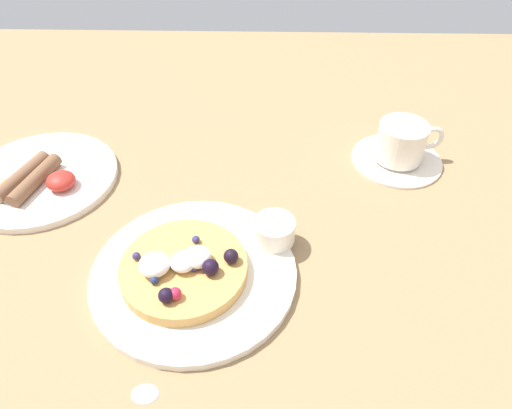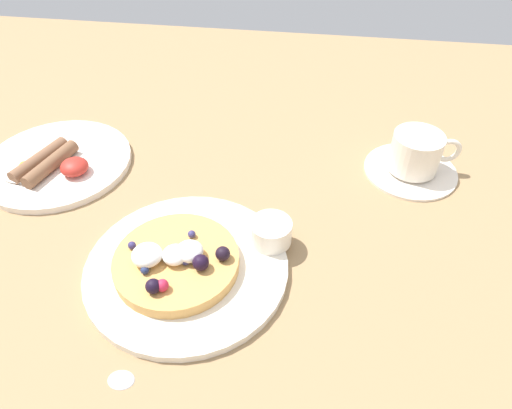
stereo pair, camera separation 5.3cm
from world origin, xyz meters
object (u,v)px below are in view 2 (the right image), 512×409
object	(u,v)px
coffee_saucer	(411,170)
coffee_cup	(417,151)
syrup_ramekin	(271,231)
breakfast_plate	(57,163)
pancake_plate	(187,267)

from	to	relation	value
coffee_saucer	coffee_cup	bearing A→B (deg)	7.43
syrup_ramekin	coffee_cup	xyz separation A→B (cm)	(20.22, 18.85, 1.19)
breakfast_plate	coffee_cup	world-z (taller)	coffee_cup
syrup_ramekin	breakfast_plate	distance (cm)	38.17
pancake_plate	coffee_cup	bearing A→B (deg)	39.02
breakfast_plate	coffee_saucer	distance (cm)	56.41
pancake_plate	syrup_ramekin	size ratio (longest dim) A/B	4.69
pancake_plate	syrup_ramekin	world-z (taller)	syrup_ramekin
syrup_ramekin	coffee_saucer	xyz separation A→B (cm)	(20.05, 18.83, -2.34)
syrup_ramekin	coffee_saucer	distance (cm)	27.61
breakfast_plate	coffee_cup	bearing A→B (deg)	6.45
pancake_plate	syrup_ramekin	xyz separation A→B (cm)	(9.97, 5.62, 2.21)
pancake_plate	breakfast_plate	distance (cm)	31.71
pancake_plate	coffee_saucer	size ratio (longest dim) A/B	1.77
syrup_ramekin	breakfast_plate	bearing A→B (deg)	160.85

